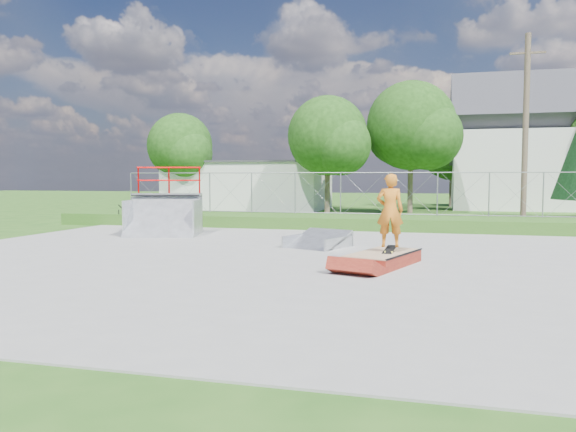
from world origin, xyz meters
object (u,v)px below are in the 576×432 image
object	(u,v)px
grind_box	(383,259)
skater	(390,213)
flat_bank_ramp	(317,240)
quarter_pipe	(163,201)

from	to	relation	value
grind_box	skater	xyz separation A→B (m)	(0.13, 0.12, 1.08)
flat_bank_ramp	skater	xyz separation A→B (m)	(2.32, -2.82, 1.01)
grind_box	flat_bank_ramp	xyz separation A→B (m)	(-2.19, 2.94, 0.07)
skater	grind_box	bearing A→B (deg)	36.00
quarter_pipe	skater	distance (m)	9.58
grind_box	skater	world-z (taller)	skater
quarter_pipe	skater	size ratio (longest dim) A/B	1.43
grind_box	quarter_pipe	size ratio (longest dim) A/B	1.00
grind_box	quarter_pipe	bearing A→B (deg)	167.27
quarter_pipe	skater	world-z (taller)	quarter_pipe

